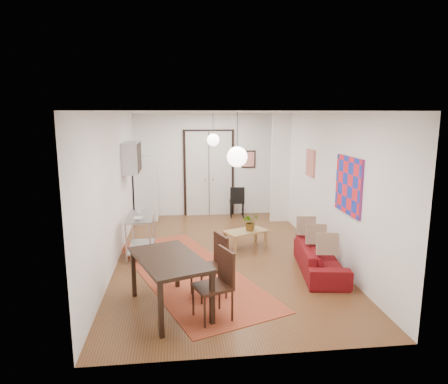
{
  "coord_description": "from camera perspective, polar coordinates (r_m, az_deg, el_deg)",
  "views": [
    {
      "loc": [
        -0.86,
        -7.78,
        2.86
      ],
      "look_at": [
        0.09,
        0.45,
        1.25
      ],
      "focal_mm": 32.0,
      "sensor_mm": 36.0,
      "label": 1
    }
  ],
  "objects": [
    {
      "name": "ceiling",
      "position": [
        7.83,
        -0.27,
        11.3
      ],
      "size": [
        4.2,
        7.0,
        0.02
      ],
      "primitive_type": "cube",
      "color": "silver",
      "rests_on": "wall_back"
    },
    {
      "name": "black_side_chair",
      "position": [
        11.38,
        1.8,
        -0.91
      ],
      "size": [
        0.43,
        0.43,
        0.88
      ],
      "rotation": [
        0.0,
        0.0,
        3.06
      ],
      "color": "black",
      "rests_on": "floor"
    },
    {
      "name": "dining_chair_far",
      "position": [
        5.81,
        -1.77,
        -12.07
      ],
      "size": [
        0.61,
        0.74,
        1.0
      ],
      "rotation": [
        0.0,
        0.0,
        -1.21
      ],
      "color": "#341910",
      "rests_on": "floor"
    },
    {
      "name": "wall_back",
      "position": [
        11.4,
        -2.2,
        3.89
      ],
      "size": [
        4.2,
        0.02,
        2.9
      ],
      "primitive_type": "cube",
      "color": "white",
      "rests_on": "floor"
    },
    {
      "name": "coffee_table",
      "position": [
        8.69,
        3.12,
        -5.84
      ],
      "size": [
        1.02,
        0.82,
        0.4
      ],
      "rotation": [
        0.0,
        0.0,
        0.42
      ],
      "color": "tan",
      "rests_on": "floor"
    },
    {
      "name": "stub_partition",
      "position": [
        10.77,
        8.07,
        3.37
      ],
      "size": [
        0.5,
        0.1,
        2.9
      ],
      "primitive_type": "cube",
      "color": "white",
      "rests_on": "floor"
    },
    {
      "name": "pendant_front",
      "position": [
        5.88,
        1.89,
        5.05
      ],
      "size": [
        0.3,
        0.3,
        0.8
      ],
      "color": "white",
      "rests_on": "ceiling"
    },
    {
      "name": "pendant_back",
      "position": [
        9.84,
        -1.56,
        7.45
      ],
      "size": [
        0.3,
        0.3,
        0.8
      ],
      "color": "white",
      "rests_on": "ceiling"
    },
    {
      "name": "kitchen_counter",
      "position": [
        8.43,
        -11.82,
        -5.37
      ],
      "size": [
        0.56,
        1.09,
        0.82
      ],
      "rotation": [
        0.0,
        0.0,
        -0.02
      ],
      "color": "#B5B7BA",
      "rests_on": "floor"
    },
    {
      "name": "floor",
      "position": [
        8.33,
        -0.25,
        -9.07
      ],
      "size": [
        7.0,
        7.0,
        0.0
      ],
      "primitive_type": "plane",
      "color": "brown",
      "rests_on": "ground"
    },
    {
      "name": "kilim_rug",
      "position": [
        7.55,
        -5.17,
        -11.27
      ],
      "size": [
        3.07,
        4.66,
        0.01
      ],
      "primitive_type": "cube",
      "rotation": [
        0.0,
        0.0,
        0.36
      ],
      "color": "#AC4B2B",
      "rests_on": "floor"
    },
    {
      "name": "wall_cabinet",
      "position": [
        9.39,
        -13.07,
        4.85
      ],
      "size": [
        0.35,
        1.0,
        0.7
      ],
      "primitive_type": "cube",
      "color": "silver",
      "rests_on": "wall_left"
    },
    {
      "name": "print_left",
      "position": [
        9.9,
        -13.63,
        5.42
      ],
      "size": [
        0.03,
        0.44,
        0.54
      ],
      "primitive_type": "cube",
      "color": "#A67745",
      "rests_on": "wall_left"
    },
    {
      "name": "fridge",
      "position": [
        11.15,
        -11.04,
        0.44
      ],
      "size": [
        0.61,
        0.61,
        1.71
      ],
      "primitive_type": "cube",
      "rotation": [
        0.0,
        0.0,
        0.01
      ],
      "color": "white",
      "rests_on": "floor"
    },
    {
      "name": "double_doors",
      "position": [
        11.39,
        -2.18,
        2.61
      ],
      "size": [
        1.44,
        0.06,
        2.5
      ],
      "primitive_type": "cube",
      "color": "white",
      "rests_on": "wall_back"
    },
    {
      "name": "sofa",
      "position": [
        7.63,
        13.57,
        -9.22
      ],
      "size": [
        1.88,
        0.95,
        0.53
      ],
      "primitive_type": "imported",
      "rotation": [
        0.0,
        0.0,
        1.43
      ],
      "color": "maroon",
      "rests_on": "floor"
    },
    {
      "name": "painting_popart",
      "position": [
        7.26,
        17.38,
        0.91
      ],
      "size": [
        0.05,
        1.0,
        1.0
      ],
      "primitive_type": "cube",
      "color": "red",
      "rests_on": "wall_right"
    },
    {
      "name": "wall_right",
      "position": [
        8.44,
        14.06,
        1.06
      ],
      "size": [
        0.02,
        7.0,
        2.9
      ],
      "primitive_type": "cube",
      "color": "white",
      "rests_on": "floor"
    },
    {
      "name": "wall_left",
      "position": [
        8.0,
        -15.38,
        0.46
      ],
      "size": [
        0.02,
        7.0,
        2.9
      ],
      "primitive_type": "cube",
      "color": "white",
      "rests_on": "floor"
    },
    {
      "name": "painting_abstract",
      "position": [
        9.13,
        12.26,
        4.09
      ],
      "size": [
        0.05,
        0.5,
        0.6
      ],
      "primitive_type": "cube",
      "color": "beige",
      "rests_on": "wall_right"
    },
    {
      "name": "wall_front",
      "position": [
        4.59,
        4.6,
        -6.92
      ],
      "size": [
        4.2,
        0.02,
        2.9
      ],
      "primitive_type": "cube",
      "color": "white",
      "rests_on": "floor"
    },
    {
      "name": "poster_back",
      "position": [
        11.5,
        3.55,
        4.69
      ],
      "size": [
        0.4,
        0.03,
        0.5
      ],
      "primitive_type": "cube",
      "color": "red",
      "rests_on": "wall_back"
    },
    {
      "name": "dining_table",
      "position": [
        5.98,
        -7.81,
        -10.08
      ],
      "size": [
        1.3,
        1.67,
        0.81
      ],
      "rotation": [
        0.0,
        0.0,
        0.36
      ],
      "color": "black",
      "rests_on": "floor"
    },
    {
      "name": "bowl",
      "position": [
        8.06,
        -12.1,
        -3.72
      ],
      "size": [
        0.2,
        0.2,
        0.05
      ],
      "primitive_type": "imported",
      "rotation": [
        0.0,
        0.0,
        -0.02
      ],
      "color": "beige",
      "rests_on": "kitchen_counter"
    },
    {
      "name": "soap_bottle",
      "position": [
        8.58,
        -12.11,
        -2.4
      ],
      "size": [
        0.08,
        0.08,
        0.17
      ],
      "primitive_type": "imported",
      "rotation": [
        0.0,
        0.0,
        -0.02
      ],
      "color": "#5091AE",
      "rests_on": "kitchen_counter"
    },
    {
      "name": "potted_plant",
      "position": [
        8.64,
        3.79,
        -4.25
      ],
      "size": [
        0.42,
        0.44,
        0.39
      ],
      "primitive_type": "imported",
      "rotation": [
        0.0,
        0.0,
        0.42
      ],
      "color": "#326E31",
      "rests_on": "coffee_table"
    },
    {
      "name": "dining_chair_near",
      "position": [
        6.46,
        -2.3,
        -9.65
      ],
      "size": [
        0.61,
        0.74,
        1.0
      ],
      "rotation": [
        0.0,
        0.0,
        -1.21
      ],
      "color": "#341910",
      "rests_on": "floor"
    }
  ]
}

